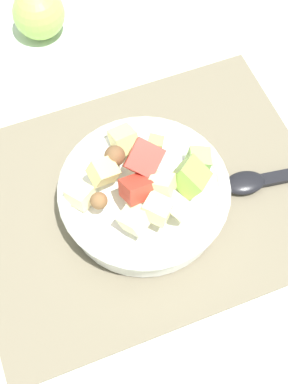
% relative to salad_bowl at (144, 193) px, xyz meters
% --- Properties ---
extents(ground_plane, '(2.40, 2.40, 0.00)m').
position_rel_salad_bowl_xyz_m(ground_plane, '(-0.01, -0.01, -0.04)').
color(ground_plane, silver).
extents(placemat, '(0.47, 0.37, 0.01)m').
position_rel_salad_bowl_xyz_m(placemat, '(-0.01, -0.01, -0.04)').
color(placemat, '#756B56').
rests_on(placemat, ground_plane).
extents(salad_bowl, '(0.22, 0.22, 0.12)m').
position_rel_salad_bowl_xyz_m(salad_bowl, '(0.00, 0.00, 0.00)').
color(salad_bowl, white).
rests_on(salad_bowl, placemat).
extents(serving_spoon, '(0.24, 0.06, 0.01)m').
position_rel_salad_bowl_xyz_m(serving_spoon, '(-0.19, 0.03, -0.03)').
color(serving_spoon, black).
rests_on(serving_spoon, placemat).
extents(whole_apple, '(0.08, 0.08, 0.09)m').
position_rel_salad_bowl_xyz_m(whole_apple, '(0.04, -0.36, 0.00)').
color(whole_apple, '#9EC656').
rests_on(whole_apple, ground_plane).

